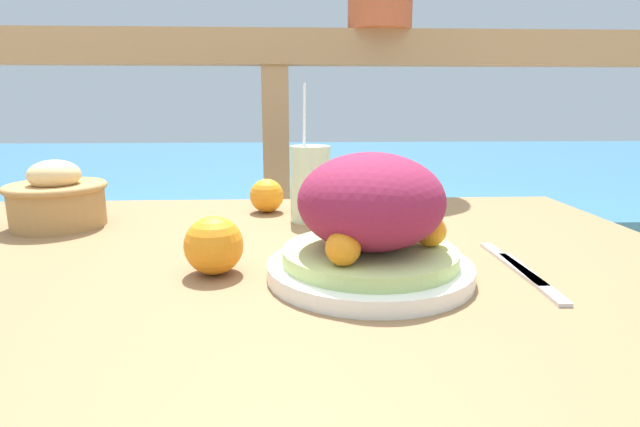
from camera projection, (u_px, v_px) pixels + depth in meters
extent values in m
cube|color=olive|center=(259.00, 277.00, 0.68)|extent=(1.26, 0.91, 0.04)
cube|color=olive|center=(21.00, 371.00, 1.12)|extent=(0.06, 0.06, 0.68)
cube|color=olive|center=(517.00, 359.00, 1.18)|extent=(0.06, 0.06, 0.68)
cube|color=#937551|center=(274.00, 47.00, 1.31)|extent=(2.80, 0.08, 0.09)
cube|color=#937551|center=(278.00, 250.00, 1.43)|extent=(0.07, 0.07, 1.02)
cube|color=teal|center=(289.00, 192.00, 3.93)|extent=(12.00, 4.00, 0.46)
cylinder|color=white|center=(369.00, 269.00, 0.63)|extent=(0.26, 0.26, 0.02)
cylinder|color=#B7D17A|center=(370.00, 255.00, 0.62)|extent=(0.22, 0.22, 0.02)
ellipsoid|color=maroon|center=(371.00, 201.00, 0.61)|extent=(0.18, 0.18, 0.12)
sphere|color=orange|center=(430.00, 231.00, 0.62)|extent=(0.04, 0.04, 0.04)
sphere|color=orange|center=(340.00, 220.00, 0.68)|extent=(0.04, 0.04, 0.04)
sphere|color=orange|center=(343.00, 248.00, 0.55)|extent=(0.04, 0.04, 0.04)
cylinder|color=beige|center=(310.00, 184.00, 0.91)|extent=(0.07, 0.07, 0.14)
cylinder|color=white|center=(304.00, 144.00, 0.89)|extent=(0.01, 0.06, 0.21)
cylinder|color=#AD7F47|center=(58.00, 205.00, 0.87)|extent=(0.16, 0.16, 0.07)
torus|color=#AD7F47|center=(56.00, 187.00, 0.87)|extent=(0.17, 0.17, 0.01)
ellipsoid|color=#DBB77A|center=(54.00, 175.00, 0.86)|extent=(0.09, 0.09, 0.05)
cylinder|color=#A34C2D|center=(380.00, 11.00, 1.30)|extent=(0.17, 0.17, 0.09)
cube|color=silver|center=(531.00, 277.00, 0.62)|extent=(0.02, 0.18, 0.00)
cube|color=silver|center=(511.00, 264.00, 0.67)|extent=(0.02, 0.18, 0.00)
sphere|color=orange|center=(214.00, 245.00, 0.63)|extent=(0.08, 0.08, 0.08)
sphere|color=orange|center=(267.00, 196.00, 0.99)|extent=(0.07, 0.07, 0.07)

